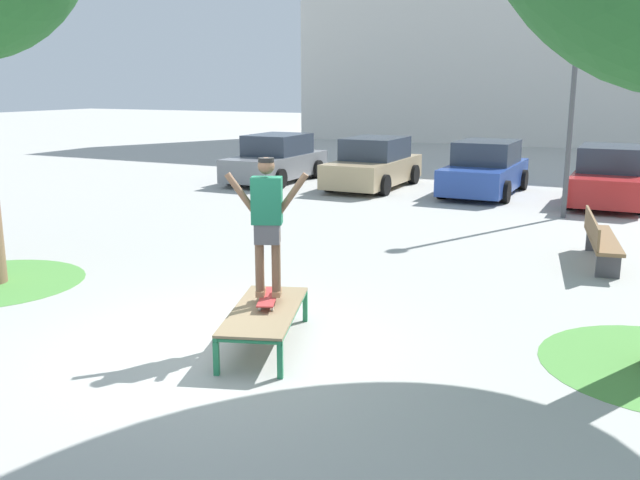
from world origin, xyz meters
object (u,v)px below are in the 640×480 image
car_grey (276,160)px  skateboard (268,297)px  skate_box (265,313)px  skater (267,217)px  park_bench (600,238)px  car_red (610,177)px  car_blue (485,170)px  car_tan (374,165)px  light_post (576,50)px

car_grey → skateboard: bearing=-60.8°
skate_box → skater: size_ratio=1.21×
skate_box → park_bench: 6.79m
car_red → car_grey: bearing=-179.0°
skate_box → skater: 1.14m
car_blue → car_red: size_ratio=1.00×
car_red → park_bench: (0.30, -6.77, -0.24)m
skater → car_grey: size_ratio=0.40×
skate_box → car_tan: bearing=106.1°
skate_box → car_blue: car_blue is taller
skate_box → car_grey: bearing=119.0°
skater → car_blue: size_ratio=0.40×
car_grey → car_red: bearing=1.0°
skater → car_tan: 13.00m
skater → car_grey: skater is taller
skate_box → park_bench: park_bench is taller
skater → car_red: bearing=76.4°
car_grey → park_bench: car_grey is taller
park_bench → light_post: size_ratio=0.42×
car_grey → light_post: light_post is taller
car_tan → light_post: (5.82, -2.57, 3.13)m
skater → car_grey: 14.16m
skateboard → car_blue: (-0.27, 12.71, 0.15)m
car_blue → park_bench: (3.61, -6.97, -0.24)m
skateboard → car_blue: 12.72m
skater → skate_box: bearing=-71.1°
park_bench → car_tan: bearing=135.8°
skate_box → light_post: size_ratio=0.35×
skater → car_blue: (-0.27, 12.71, -0.84)m
skater → car_blue: 12.74m
skate_box → car_red: (2.96, 12.73, 0.28)m
car_blue → light_post: (2.52, -2.81, 3.13)m
skateboard → skater: (-0.00, 0.00, 0.99)m
light_post → skater: bearing=-102.8°
skateboard → car_red: car_red is taller
skater → light_post: (2.24, 9.90, 2.29)m
car_tan → car_red: same height
light_post → car_tan: bearing=156.2°
skate_box → light_post: light_post is taller
skate_box → light_post: bearing=77.9°
skateboard → car_tan: size_ratio=0.19×
skater → car_red: (3.03, 12.51, -0.84)m
light_post → car_red: bearing=73.2°
car_tan → car_red: 6.61m
car_tan → car_blue: 3.32m
skate_box → skateboard: (-0.07, 0.21, 0.12)m
light_post → car_grey: bearing=165.0°
skateboard → skater: 0.99m
skateboard → park_bench: park_bench is taller
skateboard → car_tan: (-3.58, 12.47, 0.15)m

